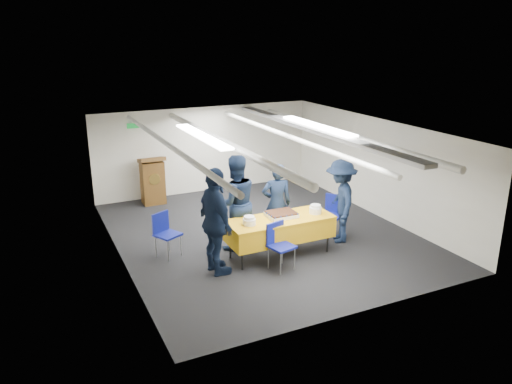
# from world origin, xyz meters

# --- Properties ---
(ground) EXTENTS (7.00, 7.00, 0.00)m
(ground) POSITION_xyz_m (0.00, 0.00, 0.00)
(ground) COLOR black
(ground) RESTS_ON ground
(room_shell) EXTENTS (6.00, 7.00, 2.30)m
(room_shell) POSITION_xyz_m (0.09, 0.41, 1.81)
(room_shell) COLOR silver
(room_shell) RESTS_ON ground
(serving_table) EXTENTS (2.09, 0.81, 0.77)m
(serving_table) POSITION_xyz_m (-0.16, -1.10, 0.56)
(serving_table) COLOR black
(serving_table) RESTS_ON ground
(sheet_cake) EXTENTS (0.57, 0.44, 0.10)m
(sheet_cake) POSITION_xyz_m (-0.10, -1.03, 0.82)
(sheet_cake) COLOR white
(sheet_cake) RESTS_ON serving_table
(plate_stack_left) EXTENTS (0.24, 0.24, 0.16)m
(plate_stack_left) POSITION_xyz_m (-0.84, -1.15, 0.85)
(plate_stack_left) COLOR white
(plate_stack_left) RESTS_ON serving_table
(plate_stack_right) EXTENTS (0.24, 0.24, 0.17)m
(plate_stack_right) POSITION_xyz_m (0.60, -1.15, 0.85)
(plate_stack_right) COLOR white
(plate_stack_right) RESTS_ON serving_table
(podium) EXTENTS (0.62, 0.53, 1.25)m
(podium) POSITION_xyz_m (-1.60, 3.05, 0.61)
(podium) COLOR brown
(podium) RESTS_ON ground
(chair_near) EXTENTS (0.51, 0.51, 0.87)m
(chair_near) POSITION_xyz_m (-0.44, -1.57, 0.53)
(chair_near) COLOR gray
(chair_near) RESTS_ON ground
(chair_right) EXTENTS (0.59, 0.59, 0.87)m
(chair_right) POSITION_xyz_m (1.37, -0.62, 0.53)
(chair_right) COLOR gray
(chair_right) RESTS_ON ground
(chair_left) EXTENTS (0.57, 0.57, 0.87)m
(chair_left) POSITION_xyz_m (-2.18, -0.15, 0.53)
(chair_left) COLOR gray
(chair_left) RESTS_ON ground
(sailor_a) EXTENTS (0.70, 0.56, 1.69)m
(sailor_a) POSITION_xyz_m (0.07, -0.52, 0.85)
(sailor_a) COLOR black
(sailor_a) RESTS_ON ground
(sailor_b) EXTENTS (0.98, 0.78, 1.94)m
(sailor_b) POSITION_xyz_m (-0.81, -0.42, 0.97)
(sailor_b) COLOR black
(sailor_b) RESTS_ON ground
(sailor_c) EXTENTS (0.55, 1.18, 1.97)m
(sailor_c) POSITION_xyz_m (-1.54, -1.27, 0.99)
(sailor_c) COLOR black
(sailor_c) RESTS_ON ground
(sailor_d) EXTENTS (1.03, 1.29, 1.74)m
(sailor_d) POSITION_xyz_m (1.30, -0.99, 0.87)
(sailor_d) COLOR black
(sailor_d) RESTS_ON ground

